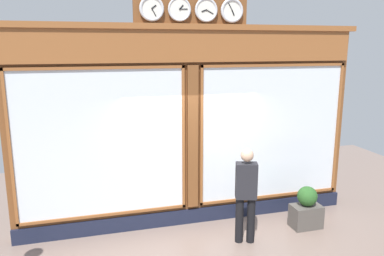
# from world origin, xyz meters

# --- Properties ---
(shop_facade) EXTENTS (6.61, 0.42, 4.29)m
(shop_facade) POSITION_xyz_m (-0.00, -0.13, 1.90)
(shop_facade) COLOR brown
(shop_facade) RESTS_ON ground_plane
(pedestrian) EXTENTS (0.41, 0.32, 1.69)m
(pedestrian) POSITION_xyz_m (-0.68, 0.98, 0.93)
(pedestrian) COLOR black
(pedestrian) RESTS_ON ground_plane
(planter_box) EXTENTS (0.56, 0.36, 0.44)m
(planter_box) POSITION_xyz_m (-2.02, 0.78, 0.22)
(planter_box) COLOR #4C4742
(planter_box) RESTS_ON ground_plane
(planter_shrub) EXTENTS (0.37, 0.37, 0.37)m
(planter_shrub) POSITION_xyz_m (-2.02, 0.78, 0.62)
(planter_shrub) COLOR #285623
(planter_shrub) RESTS_ON planter_box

